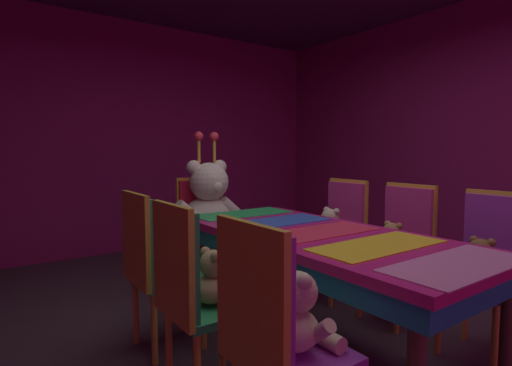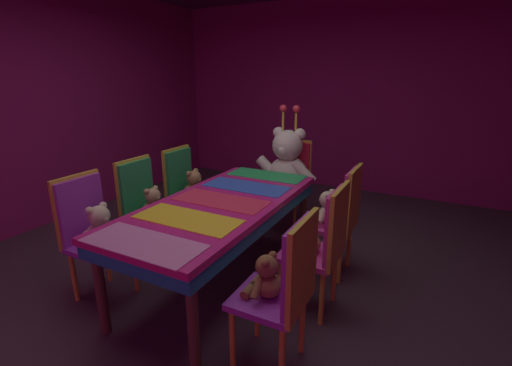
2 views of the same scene
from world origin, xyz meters
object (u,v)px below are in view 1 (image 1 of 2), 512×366
at_px(teddy_left_1, 214,280).
at_px(king_teddy_bear, 210,204).
at_px(chair_right_1, 403,237).
at_px(banquet_table, 320,246).
at_px(teddy_right_0, 480,263).
at_px(teddy_right_1, 391,243).
at_px(teddy_left_0, 298,316).
at_px(chair_right_2, 341,225).
at_px(throne_chair, 201,220).
at_px(teddy_right_2, 329,228).
at_px(chair_left_0, 268,325).
at_px(chair_left_1, 188,283).
at_px(chair_left_2, 149,256).
at_px(chair_right_0, 492,256).
at_px(teddy_left_2, 172,253).

height_order(teddy_left_1, king_teddy_bear, king_teddy_bear).
bearing_deg(chair_right_1, banquet_table, 1.41).
relative_size(teddy_left_1, teddy_right_0, 1.06).
distance_m(chair_right_1, teddy_right_1, 0.14).
distance_m(teddy_left_0, chair_right_2, 1.96).
height_order(banquet_table, throne_chair, throne_chair).
relative_size(teddy_left_0, teddy_right_2, 1.08).
bearing_deg(throne_chair, banquet_table, -0.00).
bearing_deg(chair_right_2, chair_left_0, 35.25).
relative_size(chair_left_0, teddy_right_2, 3.10).
bearing_deg(teddy_right_1, king_teddy_bear, -61.50).
xyz_separation_m(chair_left_0, teddy_right_0, (1.55, -0.02, -0.02)).
relative_size(teddy_left_0, chair_left_1, 0.35).
distance_m(chair_left_1, chair_left_2, 0.58).
relative_size(chair_left_0, chair_right_2, 1.00).
bearing_deg(chair_right_2, teddy_right_2, -0.00).
distance_m(teddy_left_0, chair_left_2, 1.19).
bearing_deg(teddy_right_1, chair_right_0, 100.13).
distance_m(chair_right_1, teddy_right_2, 0.61).
height_order(teddy_left_1, teddy_right_1, teddy_left_1).
relative_size(banquet_table, chair_left_0, 2.05).
height_order(banquet_table, teddy_right_1, banquet_table).
height_order(teddy_left_0, teddy_right_0, teddy_left_0).
xyz_separation_m(chair_left_1, teddy_left_1, (0.14, 0.00, -0.02)).
height_order(chair_right_0, teddy_right_2, chair_right_0).
bearing_deg(chair_left_0, teddy_left_1, 79.07).
bearing_deg(banquet_table, chair_left_1, 179.39).
distance_m(banquet_table, chair_left_1, 0.87).
bearing_deg(teddy_left_1, teddy_right_0, -23.35).
relative_size(chair_left_1, teddy_right_0, 3.48).
height_order(teddy_right_1, king_teddy_bear, king_teddy_bear).
bearing_deg(chair_right_1, teddy_right_0, 74.72).
bearing_deg(chair_left_2, teddy_right_2, 0.59).
height_order(chair_left_2, teddy_left_2, chair_left_2).
bearing_deg(chair_right_0, teddy_right_1, -79.87).
bearing_deg(teddy_right_2, king_teddy_bear, -47.45).
distance_m(chair_left_2, teddy_right_1, 1.68).
xyz_separation_m(teddy_left_1, chair_right_2, (1.58, 0.60, 0.02)).
xyz_separation_m(chair_left_1, king_teddy_bear, (0.87, 1.36, 0.16)).
relative_size(chair_right_2, king_teddy_bear, 1.05).
distance_m(teddy_left_0, chair_left_1, 0.63).
height_order(teddy_right_1, chair_right_2, chair_right_2).
bearing_deg(chair_left_1, chair_left_2, 87.83).
height_order(chair_left_1, chair_right_1, same).
bearing_deg(king_teddy_bear, teddy_right_2, 42.55).
distance_m(chair_left_2, king_teddy_bear, 1.17).
distance_m(chair_right_0, teddy_right_2, 1.22).
height_order(chair_right_1, teddy_right_1, chair_right_1).
relative_size(teddy_right_2, king_teddy_bear, 0.34).
bearing_deg(chair_left_2, banquet_table, -34.69).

